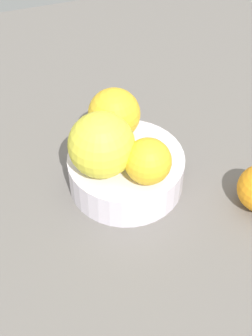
{
  "coord_description": "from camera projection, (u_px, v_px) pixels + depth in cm",
  "views": [
    {
      "loc": [
        -43.65,
        14.66,
        50.38
      ],
      "look_at": [
        0.0,
        0.0,
        3.0
      ],
      "focal_mm": 51.59,
      "sensor_mm": 36.0,
      "label": 1
    }
  ],
  "objects": [
    {
      "name": "orange_in_bowl_1",
      "position": [
        148.0,
        161.0,
        0.6
      ],
      "size": [
        6.0,
        6.0,
        6.0
      ],
      "primitive_type": "sphere",
      "color": "yellow",
      "rests_on": "fruit_bowl"
    },
    {
      "name": "ground_plane",
      "position": [
        126.0,
        187.0,
        0.69
      ],
      "size": [
        110.0,
        110.0,
        2.0
      ],
      "primitive_type": "cube",
      "color": "#66605B"
    },
    {
      "name": "fruit_bowl",
      "position": [
        126.0,
        171.0,
        0.67
      ],
      "size": [
        15.89,
        15.89,
        4.99
      ],
      "color": "silver",
      "rests_on": "ground_plane"
    },
    {
      "name": "orange_in_bowl_0",
      "position": [
        113.0,
        114.0,
        0.65
      ],
      "size": [
        7.19,
        7.19,
        7.19
      ],
      "primitive_type": "sphere",
      "color": "yellow",
      "rests_on": "fruit_bowl"
    },
    {
      "name": "orange_in_bowl_2",
      "position": [
        101.0,
        145.0,
        0.6
      ],
      "size": [
        8.52,
        8.52,
        8.52
      ],
      "primitive_type": "sphere",
      "color": "yellow",
      "rests_on": "fruit_bowl"
    }
  ]
}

